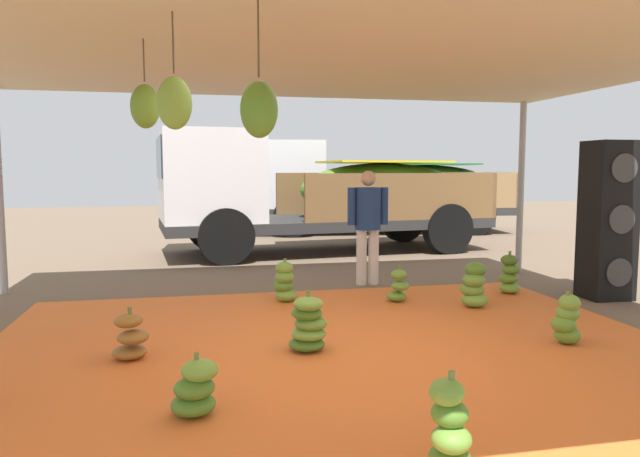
{
  "coord_description": "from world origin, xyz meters",
  "views": [
    {
      "loc": [
        -1.27,
        -5.16,
        1.66
      ],
      "look_at": [
        0.28,
        2.11,
        0.92
      ],
      "focal_mm": 32.96,
      "sensor_mm": 36.0,
      "label": 1
    }
  ],
  "objects_px": {
    "banana_bunch_5": "(195,390)",
    "cargo_truck_far": "(368,187)",
    "banana_bunch_0": "(450,429)",
    "cargo_truck_main": "(315,193)",
    "banana_bunch_8": "(285,283)",
    "banana_bunch_4": "(130,338)",
    "speaker_stack": "(608,220)",
    "banana_bunch_1": "(474,286)",
    "banana_bunch_9": "(398,287)",
    "banana_bunch_3": "(308,325)",
    "banana_bunch_2": "(567,321)",
    "banana_bunch_7": "(509,275)",
    "worker_0": "(368,218)"
  },
  "relations": [
    {
      "from": "banana_bunch_1",
      "to": "banana_bunch_2",
      "type": "height_order",
      "value": "banana_bunch_1"
    },
    {
      "from": "banana_bunch_7",
      "to": "banana_bunch_9",
      "type": "xyz_separation_m",
      "value": [
        -1.65,
        -0.2,
        -0.05
      ]
    },
    {
      "from": "banana_bunch_3",
      "to": "banana_bunch_8",
      "type": "distance_m",
      "value": 2.06
    },
    {
      "from": "banana_bunch_7",
      "to": "banana_bunch_9",
      "type": "height_order",
      "value": "banana_bunch_7"
    },
    {
      "from": "banana_bunch_1",
      "to": "banana_bunch_9",
      "type": "height_order",
      "value": "banana_bunch_1"
    },
    {
      "from": "banana_bunch_2",
      "to": "cargo_truck_far",
      "type": "relative_size",
      "value": 0.07
    },
    {
      "from": "banana_bunch_1",
      "to": "cargo_truck_main",
      "type": "relative_size",
      "value": 0.09
    },
    {
      "from": "banana_bunch_3",
      "to": "banana_bunch_4",
      "type": "distance_m",
      "value": 1.57
    },
    {
      "from": "banana_bunch_7",
      "to": "cargo_truck_far",
      "type": "xyz_separation_m",
      "value": [
        0.41,
        8.03,
        0.96
      ]
    },
    {
      "from": "banana_bunch_2",
      "to": "banana_bunch_5",
      "type": "height_order",
      "value": "banana_bunch_2"
    },
    {
      "from": "banana_bunch_5",
      "to": "banana_bunch_8",
      "type": "distance_m",
      "value": 3.48
    },
    {
      "from": "cargo_truck_main",
      "to": "cargo_truck_far",
      "type": "bearing_deg",
      "value": 58.59
    },
    {
      "from": "cargo_truck_main",
      "to": "speaker_stack",
      "type": "distance_m",
      "value": 5.74
    },
    {
      "from": "banana_bunch_2",
      "to": "speaker_stack",
      "type": "bearing_deg",
      "value": 44.51
    },
    {
      "from": "banana_bunch_4",
      "to": "speaker_stack",
      "type": "bearing_deg",
      "value": 13.05
    },
    {
      "from": "banana_bunch_5",
      "to": "cargo_truck_far",
      "type": "relative_size",
      "value": 0.06
    },
    {
      "from": "banana_bunch_2",
      "to": "banana_bunch_3",
      "type": "relative_size",
      "value": 0.91
    },
    {
      "from": "cargo_truck_main",
      "to": "cargo_truck_far",
      "type": "height_order",
      "value": "same"
    },
    {
      "from": "banana_bunch_0",
      "to": "banana_bunch_1",
      "type": "bearing_deg",
      "value": 61.55
    },
    {
      "from": "worker_0",
      "to": "cargo_truck_far",
      "type": "bearing_deg",
      "value": 73.34
    },
    {
      "from": "cargo_truck_far",
      "to": "banana_bunch_2",
      "type": "bearing_deg",
      "value": -96.06
    },
    {
      "from": "banana_bunch_9",
      "to": "banana_bunch_5",
      "type": "bearing_deg",
      "value": -130.11
    },
    {
      "from": "banana_bunch_3",
      "to": "speaker_stack",
      "type": "distance_m",
      "value": 4.5
    },
    {
      "from": "banana_bunch_1",
      "to": "banana_bunch_2",
      "type": "distance_m",
      "value": 1.59
    },
    {
      "from": "banana_bunch_5",
      "to": "banana_bunch_9",
      "type": "xyz_separation_m",
      "value": [
        2.5,
        2.97,
        0.01
      ]
    },
    {
      "from": "banana_bunch_5",
      "to": "cargo_truck_far",
      "type": "height_order",
      "value": "cargo_truck_far"
    },
    {
      "from": "banana_bunch_5",
      "to": "worker_0",
      "type": "bearing_deg",
      "value": 59.58
    },
    {
      "from": "banana_bunch_0",
      "to": "cargo_truck_main",
      "type": "distance_m",
      "value": 8.84
    },
    {
      "from": "banana_bunch_8",
      "to": "speaker_stack",
      "type": "xyz_separation_m",
      "value": [
        4.11,
        -0.64,
        0.77
      ]
    },
    {
      "from": "banana_bunch_3",
      "to": "cargo_truck_far",
      "type": "distance_m",
      "value": 10.62
    },
    {
      "from": "cargo_truck_far",
      "to": "speaker_stack",
      "type": "height_order",
      "value": "cargo_truck_far"
    },
    {
      "from": "banana_bunch_1",
      "to": "banana_bunch_2",
      "type": "relative_size",
      "value": 1.12
    },
    {
      "from": "banana_bunch_5",
      "to": "cargo_truck_far",
      "type": "bearing_deg",
      "value": 67.86
    },
    {
      "from": "banana_bunch_8",
      "to": "worker_0",
      "type": "bearing_deg",
      "value": 33.52
    },
    {
      "from": "banana_bunch_1",
      "to": "banana_bunch_9",
      "type": "bearing_deg",
      "value": 150.5
    },
    {
      "from": "banana_bunch_8",
      "to": "banana_bunch_4",
      "type": "bearing_deg",
      "value": -130.05
    },
    {
      "from": "banana_bunch_2",
      "to": "banana_bunch_7",
      "type": "distance_m",
      "value": 2.34
    },
    {
      "from": "cargo_truck_far",
      "to": "speaker_stack",
      "type": "xyz_separation_m",
      "value": [
        0.66,
        -8.55,
        -0.19
      ]
    },
    {
      "from": "banana_bunch_5",
      "to": "banana_bunch_2",
      "type": "bearing_deg",
      "value": 15.16
    },
    {
      "from": "banana_bunch_3",
      "to": "worker_0",
      "type": "height_order",
      "value": "worker_0"
    },
    {
      "from": "banana_bunch_9",
      "to": "cargo_truck_far",
      "type": "distance_m",
      "value": 8.55
    },
    {
      "from": "banana_bunch_0",
      "to": "banana_bunch_5",
      "type": "relative_size",
      "value": 1.34
    },
    {
      "from": "speaker_stack",
      "to": "banana_bunch_9",
      "type": "bearing_deg",
      "value": 173.4
    },
    {
      "from": "banana_bunch_7",
      "to": "speaker_stack",
      "type": "relative_size",
      "value": 0.28
    },
    {
      "from": "speaker_stack",
      "to": "banana_bunch_3",
      "type": "bearing_deg",
      "value": -161.34
    },
    {
      "from": "banana_bunch_3",
      "to": "banana_bunch_5",
      "type": "height_order",
      "value": "banana_bunch_3"
    },
    {
      "from": "banana_bunch_2",
      "to": "banana_bunch_9",
      "type": "relative_size",
      "value": 1.1
    },
    {
      "from": "cargo_truck_main",
      "to": "speaker_stack",
      "type": "relative_size",
      "value": 3.29
    },
    {
      "from": "banana_bunch_4",
      "to": "banana_bunch_2",
      "type": "bearing_deg",
      "value": -5.37
    },
    {
      "from": "cargo_truck_far",
      "to": "cargo_truck_main",
      "type": "bearing_deg",
      "value": -121.41
    }
  ]
}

